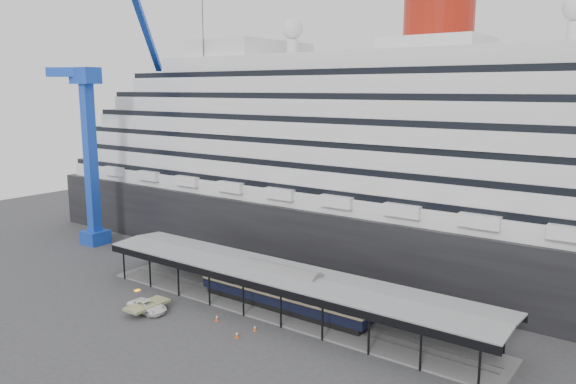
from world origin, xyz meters
name	(u,v)px	position (x,y,z in m)	size (l,w,h in m)	color
ground	(257,324)	(0.00, 0.00, 0.00)	(200.00, 200.00, 0.00)	#363638
cruise_ship	(385,148)	(0.05, 32.00, 18.35)	(130.00, 30.00, 43.90)	black
platform_canopy	(282,293)	(0.00, 5.00, 2.36)	(56.00, 9.18, 5.30)	slate
crane_blue	(95,133)	(-45.11, 10.62, 19.96)	(22.63, 19.19, 47.60)	blue
port_truck	(147,306)	(-13.38, -5.37, 0.76)	(2.53, 5.48, 1.52)	white
pullman_carriage	(282,289)	(-0.01, 5.00, 2.91)	(24.62, 3.45, 24.17)	black
traffic_cone_left	(217,318)	(-4.52, -2.14, 0.39)	(0.51, 0.51, 0.79)	#F14F0D
traffic_cone_mid	(237,335)	(0.61, -4.27, 0.40)	(0.46, 0.46, 0.81)	#E84F0C
traffic_cone_right	(255,328)	(1.06, -1.67, 0.35)	(0.47, 0.47, 0.71)	#DF580C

